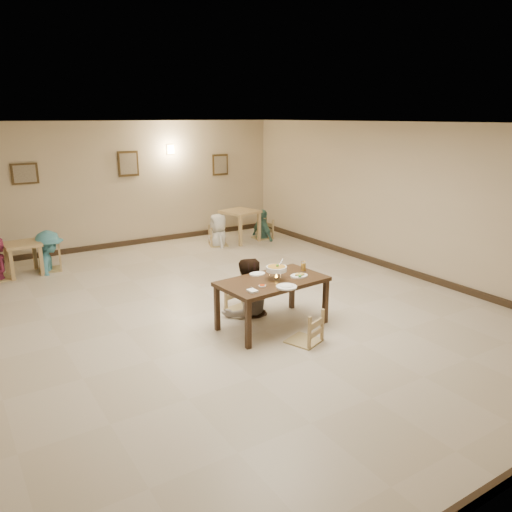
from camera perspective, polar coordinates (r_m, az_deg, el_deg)
floor at (r=8.44m, az=-3.23°, el=-5.86°), size 10.00×10.00×0.00m
ceiling at (r=7.85m, az=-3.57°, el=14.94°), size 10.00×10.00×0.00m
wall_back at (r=12.56m, az=-14.73°, el=7.88°), size 10.00×0.00×10.00m
wall_right at (r=10.53m, az=16.08°, el=6.35°), size 0.00×10.00×10.00m
baseboard_back at (r=12.80m, az=-14.25°, el=1.48°), size 8.00×0.06×0.12m
baseboard_front at (r=5.24m, az=26.92°, el=-21.73°), size 8.00×0.06×0.12m
baseboard_right at (r=10.82m, az=15.40°, el=-1.20°), size 0.06×10.00×0.12m
picture_a at (r=11.99m, az=-24.92°, el=8.52°), size 0.55×0.04×0.45m
picture_b at (r=12.50m, az=-14.39°, el=10.18°), size 0.50×0.04×0.60m
picture_c at (r=13.51m, az=-4.11°, el=10.36°), size 0.45×0.04×0.55m
wall_sconce at (r=12.87m, az=-9.75°, el=11.92°), size 0.16×0.05×0.22m
main_table at (r=7.47m, az=1.89°, el=-3.30°), size 1.67×1.03×0.75m
chair_far at (r=8.15m, az=-1.51°, el=-3.00°), size 0.46×0.46×0.98m
chair_near at (r=7.07m, az=5.56°, el=-6.39°), size 0.43×0.43×0.91m
main_diner at (r=7.92m, az=-1.10°, el=-0.30°), size 0.90×0.71×1.84m
curry_warmer at (r=7.41m, az=2.35°, el=-1.49°), size 0.34×0.31×0.28m
rice_plate_far at (r=7.67m, az=0.16°, el=-2.03°), size 0.26×0.26×0.06m
rice_plate_near at (r=7.11m, az=3.51°, el=-3.51°), size 0.30×0.30×0.07m
fried_plate at (r=7.60m, az=4.94°, el=-2.22°), size 0.28×0.28×0.06m
chili_dish at (r=7.14m, az=0.71°, el=-3.42°), size 0.11×0.11×0.02m
napkin_cutlery at (r=6.93m, az=-0.42°, el=-4.00°), size 0.14×0.22×0.03m
drink_glass at (r=7.87m, az=5.44°, el=-1.20°), size 0.08×0.08×0.16m
bg_table_left at (r=11.01m, az=-25.15°, el=0.70°), size 0.70×0.70×0.66m
bg_table_right at (r=12.66m, az=-1.83°, el=4.60°), size 0.98×0.98×0.80m
bg_chair_lr at (r=11.14m, az=-22.67°, el=0.85°), size 0.45×0.45×0.96m
bg_chair_rl at (r=12.34m, az=-4.36°, el=3.31°), size 0.43×0.43×0.92m
bg_chair_rr at (r=13.02m, az=0.75°, el=4.09°), size 0.45×0.45×0.96m
bg_diner_b at (r=11.07m, az=-22.86°, el=2.65°), size 0.83×1.18×1.67m
bg_diner_c at (r=12.27m, az=-4.39°, el=4.82°), size 0.65×0.86×1.59m
bg_diner_d at (r=12.97m, az=0.76°, el=5.33°), size 0.39×0.90×1.53m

